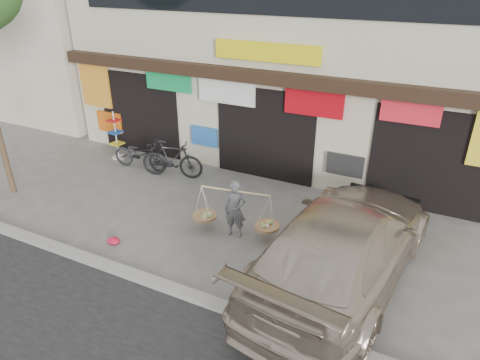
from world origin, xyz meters
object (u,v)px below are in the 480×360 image
at_px(bike_0, 140,154).
at_px(display_rack, 116,139).
at_px(street_vendor, 235,212).
at_px(suv, 344,244).
at_px(bike_1, 172,159).

relative_size(bike_0, display_rack, 1.17).
bearing_deg(display_rack, street_vendor, -23.35).
height_order(bike_0, suv, suv).
bearing_deg(suv, street_vendor, -3.69).
bearing_deg(suv, bike_1, -16.53).
height_order(bike_0, bike_1, bike_1).
bearing_deg(street_vendor, bike_1, 138.28).
bearing_deg(suv, display_rack, -12.57).
height_order(street_vendor, suv, suv).
distance_m(suv, display_rack, 8.70).
xyz_separation_m(bike_0, bike_1, (1.22, -0.05, 0.08)).
bearing_deg(bike_1, suv, -126.89).
xyz_separation_m(street_vendor, bike_1, (-3.12, 2.00, -0.06)).
bearing_deg(street_vendor, display_rack, 147.58).
height_order(bike_1, suv, suv).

